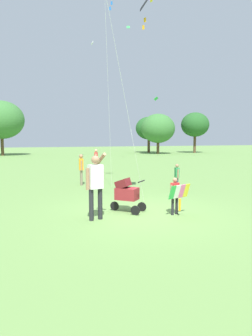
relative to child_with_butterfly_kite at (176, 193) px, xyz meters
name	(u,v)px	position (x,y,z in m)	size (l,w,h in m)	color
ground_plane	(140,213)	(-0.92, 0.52, -0.65)	(120.00, 120.00, 0.00)	#668E47
treeline_distant	(53,124)	(-1.18, 30.98, 3.12)	(35.08, 6.93, 6.49)	brown
child_with_butterfly_kite	(176,193)	(0.00, 0.00, 0.00)	(0.76, 0.47, 1.09)	#232328
person_adult_flyer	(95,181)	(-2.33, 0.15, 0.41)	(0.58, 0.63, 1.84)	#232328
stroller	(126,192)	(-1.26, 0.76, -0.04)	(1.01, 0.94, 1.03)	black
kite_adult_black	(144,11)	(-0.30, 1.93, 5.71)	(2.10, 2.15, 7.03)	black
distant_kites_cluster	(55,9)	(-1.53, 21.20, 12.83)	(27.42, 5.68, 11.70)	green
person_red_shirt	(177,175)	(1.88, 3.66, 0.01)	(0.19, 0.36, 1.13)	#33384C
person_couple_left	(96,159)	(0.02, 11.29, 0.22)	(0.27, 0.46, 1.48)	#232328
person_kid_running	(81,167)	(-1.73, 6.35, 0.20)	(0.22, 0.46, 1.45)	#7F705B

